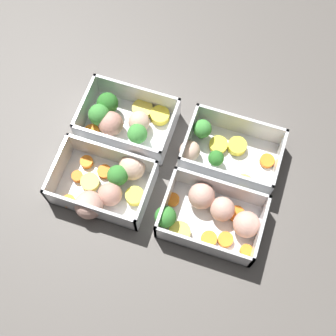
{
  "coord_description": "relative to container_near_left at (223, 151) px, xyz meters",
  "views": [
    {
      "loc": [
        -0.09,
        0.29,
        0.78
      ],
      "look_at": [
        0.0,
        0.0,
        0.02
      ],
      "focal_mm": 50.0,
      "sensor_mm": 36.0,
      "label": 1
    }
  ],
  "objects": [
    {
      "name": "container_near_left",
      "position": [
        0.0,
        0.0,
        0.0
      ],
      "size": [
        0.18,
        0.12,
        0.06
      ],
      "color": "white",
      "rests_on": "ground_plane"
    },
    {
      "name": "container_far_right",
      "position": [
        0.17,
        0.13,
        0.0
      ],
      "size": [
        0.17,
        0.15,
        0.06
      ],
      "color": "white",
      "rests_on": "ground_plane"
    },
    {
      "name": "ground_plane",
      "position": [
        0.08,
        0.06,
        -0.02
      ],
      "size": [
        4.0,
        4.0,
        0.0
      ],
      "primitive_type": "plane",
      "color": "#56514C"
    },
    {
      "name": "container_near_right",
      "position": [
        0.19,
        -0.0,
        0.0
      ],
      "size": [
        0.17,
        0.12,
        0.06
      ],
      "color": "white",
      "rests_on": "ground_plane"
    },
    {
      "name": "container_far_left",
      "position": [
        -0.01,
        0.12,
        0.0
      ],
      "size": [
        0.18,
        0.12,
        0.06
      ],
      "color": "white",
      "rests_on": "ground_plane"
    }
  ]
}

